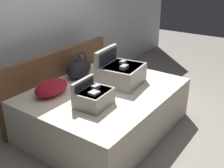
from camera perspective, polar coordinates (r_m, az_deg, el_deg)
The scene contains 8 objects.
ground_plane at distance 3.49m, azimuth 3.93°, elevation -11.06°, with size 12.00×12.00×0.00m, color gray.
back_wall at distance 4.03m, azimuth -16.44°, elevation 12.93°, with size 8.00×0.10×2.60m, color silver.
bed at distance 3.53m, azimuth -1.50°, elevation -5.22°, with size 1.92×1.51×0.56m, color beige.
headboard at distance 3.93m, azimuth -10.84°, elevation 0.40°, with size 1.96×0.08×0.92m, color brown.
hard_case_large at distance 3.53m, azimuth 1.85°, elevation 2.41°, with size 0.58×0.56×0.45m.
hard_case_medium at distance 2.98m, azimuth -3.90°, elevation -2.66°, with size 0.41×0.35×0.29m.
duffel_bag at distance 3.76m, azimuth -6.98°, elevation 3.34°, with size 0.49×0.37×0.34m.
pillow_near_headboard at distance 3.31m, azimuth -12.62°, elevation -0.79°, with size 0.46×0.30×0.18m, color maroon.
Camera 1 is at (-2.48, -1.46, 1.98)m, focal length 43.60 mm.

